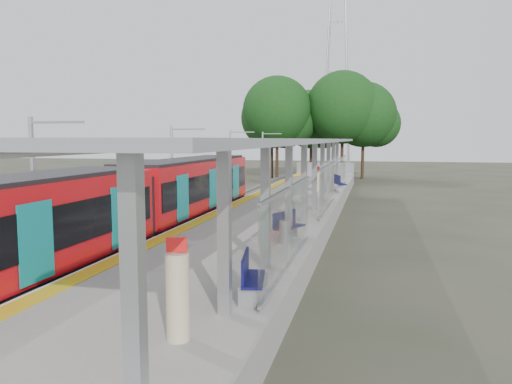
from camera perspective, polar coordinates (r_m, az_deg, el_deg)
trackbed at (r=29.61m, az=-5.51°, el=-2.75°), size 3.00×70.00×0.24m
platform at (r=28.44m, az=3.10°, el=-2.32°), size 6.00×50.00×1.00m
tactile_strip at (r=28.92m, az=-1.87°, el=-1.15°), size 0.60×50.00×0.02m
end_fence at (r=52.96m, az=7.90°, el=2.71°), size 6.00×0.10×1.20m
train at (r=20.14m, az=-14.85°, el=-1.53°), size 2.74×27.60×3.62m
canopy at (r=24.12m, az=5.31°, el=4.98°), size 3.27×38.00×3.66m
pylon at (r=82.18m, az=9.28°, el=16.05°), size 8.00×4.00×38.00m
tree_cluster at (r=59.34m, az=6.75°, el=8.92°), size 18.04×11.89×12.46m
catenary_masts at (r=28.99m, az=-9.42°, el=2.56°), size 2.08×48.16×5.40m
bench_near at (r=11.57m, az=-0.70°, el=-9.46°), size 0.72×1.58×1.04m
bench_mid at (r=18.19m, az=3.61°, el=-3.73°), size 1.00×1.60×1.05m
bench_far at (r=35.69m, az=9.45°, el=1.09°), size 1.02×1.74×1.14m
info_pillar_near at (r=9.30m, az=-8.94°, el=-11.66°), size 0.43×0.43×1.90m
info_pillar_far at (r=34.99m, az=6.98°, el=1.29°), size 0.40×0.40×1.76m
litter_bin at (r=17.52m, az=3.31°, el=-4.59°), size 0.41×0.41×0.82m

